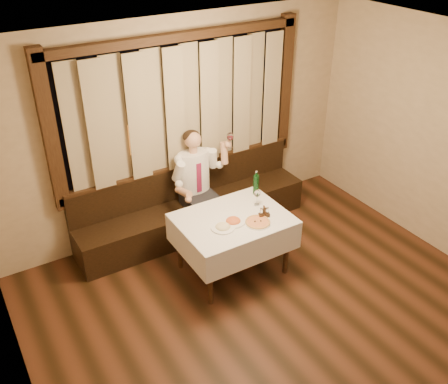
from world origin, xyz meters
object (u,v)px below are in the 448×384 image
seated_man (197,177)px  pasta_red (233,219)px  banquette (192,209)px  dining_table (233,225)px  green_bottle (256,184)px  cruet_caddy (264,213)px  pasta_cream (223,225)px  pizza (258,222)px

seated_man → pasta_red: bearing=-95.1°
pasta_red → seated_man: (0.09, 1.01, 0.04)m
banquette → dining_table: bearing=-90.0°
dining_table → seated_man: size_ratio=0.88×
green_bottle → seated_man: size_ratio=0.22×
pasta_red → cruet_caddy: size_ratio=2.00×
pasta_red → pasta_cream: 0.17m
banquette → cruet_caddy: size_ratio=23.46×
green_bottle → seated_man: bearing=128.2°
green_bottle → pasta_cream: bearing=-149.6°
banquette → seated_man: size_ratio=2.21×
pizza → cruet_caddy: 0.16m
dining_table → cruet_caddy: bearing=-26.9°
pizza → green_bottle: bearing=57.7°
pizza → cruet_caddy: bearing=28.0°
pizza → pasta_cream: pasta_cream is taller
pasta_red → cruet_caddy: 0.38m
pasta_cream → green_bottle: bearing=30.4°
pizza → pasta_red: bearing=145.0°
seated_man → cruet_caddy: bearing=-75.8°
banquette → seated_man: 0.54m
cruet_caddy → pasta_cream: bearing=-167.4°
dining_table → seated_man: (0.04, 0.93, 0.19)m
dining_table → green_bottle: bearing=30.7°
pizza → pasta_red: size_ratio=1.10×
pasta_red → pizza: bearing=-35.0°
pasta_cream → seated_man: size_ratio=0.19×
dining_table → pasta_cream: 0.28m
pasta_cream → seated_man: (0.25, 1.05, 0.04)m
pasta_red → seated_man: size_ratio=0.19×
pasta_cream → green_bottle: green_bottle is taller
dining_table → seated_man: seated_man is taller
pasta_red → seated_man: 1.02m
dining_table → cruet_caddy: 0.39m
pizza → pasta_cream: 0.41m
cruet_caddy → banquette: bearing=122.7°
pasta_cream → cruet_caddy: (0.53, -0.05, 0.01)m
seated_man → pasta_cream: bearing=-103.4°
seated_man → banquette: bearing=116.1°
banquette → pasta_red: size_ratio=11.71×
banquette → cruet_caddy: (0.32, -1.19, 0.49)m
pizza → seated_man: seated_man is taller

